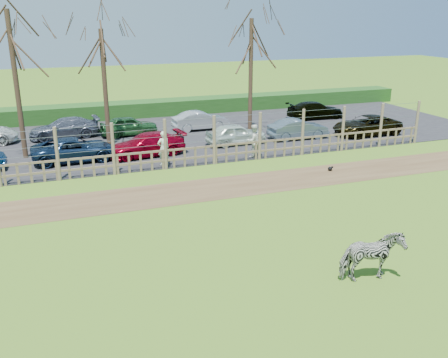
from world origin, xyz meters
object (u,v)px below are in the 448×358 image
object	(u,v)px
car_9	(64,128)
car_11	(200,120)
visitor_a	(163,148)
car_2	(75,150)
visitor_b	(253,141)
crow	(330,169)
car_3	(147,145)
tree_right	(251,48)
tree_left	(12,49)
car_13	(315,110)
zebra	(371,257)
car_10	(129,126)
car_6	(367,125)
tree_mid	(103,60)
car_5	(298,129)
car_4	(236,134)

from	to	relation	value
car_9	car_11	size ratio (longest dim) A/B	1.14
visitor_a	car_2	xyz separation A→B (m)	(-4.10, 2.27, -0.26)
visitor_b	car_11	distance (m)	7.17
crow	car_11	xyz separation A→B (m)	(-3.23, 10.64, 0.53)
visitor_b	crow	bearing A→B (deg)	116.62
crow	car_3	bearing A→B (deg)	144.12
tree_right	car_2	bearing A→B (deg)	-164.41
tree_left	car_13	xyz separation A→B (m)	(19.56, 3.71, -4.98)
zebra	car_11	bearing A→B (deg)	1.77
zebra	tree_left	bearing A→B (deg)	34.40
car_2	car_10	xyz separation A→B (m)	(3.59, 4.74, 0.00)
tree_left	car_11	world-z (taller)	tree_left
car_2	car_9	xyz separation A→B (m)	(-0.22, 5.42, 0.00)
crow	car_6	xyz separation A→B (m)	(6.07, 5.66, 0.53)
car_13	visitor_a	bearing A→B (deg)	122.85
zebra	car_13	xyz separation A→B (m)	(10.18, 20.69, -0.11)
tree_right	car_9	distance (m)	12.40
tree_right	car_13	bearing A→B (deg)	20.00
car_9	car_10	size ratio (longest dim) A/B	1.17
tree_mid	car_5	bearing A→B (deg)	-11.72
tree_left	zebra	bearing A→B (deg)	-61.07
visitor_b	car_6	world-z (taller)	visitor_b
car_4	car_10	xyz separation A→B (m)	(-5.44, 4.37, 0.00)
car_2	car_4	bearing A→B (deg)	-89.84
car_3	car_9	size ratio (longest dim) A/B	1.00
tree_left	tree_mid	bearing A→B (deg)	12.53
tree_right	car_10	size ratio (longest dim) A/B	2.09
crow	car_2	bearing A→B (deg)	152.65
zebra	car_10	xyz separation A→B (m)	(-3.35, 20.13, -0.11)
tree_right	car_11	world-z (taller)	tree_right
tree_left	car_11	size ratio (longest dim) A/B	2.16
car_11	crow	bearing A→B (deg)	-164.73
car_3	car_4	distance (m)	5.41
car_9	car_10	bearing A→B (deg)	76.36
car_4	car_5	bearing A→B (deg)	-94.11
car_6	car_11	world-z (taller)	same
car_3	car_6	bearing A→B (deg)	83.78
tree_left	car_5	xyz separation A→B (m)	(15.48, -1.28, -4.98)
car_6	car_13	xyz separation A→B (m)	(-0.42, 5.57, 0.00)
tree_mid	car_9	bearing A→B (deg)	128.68
tree_mid	visitor_b	distance (m)	9.37
visitor_a	car_11	xyz separation A→B (m)	(4.14, 6.97, -0.26)
car_2	car_5	world-z (taller)	same
car_4	car_9	distance (m)	10.54
car_5	car_13	distance (m)	6.44
car_9	car_11	world-z (taller)	same
car_2	car_4	world-z (taller)	same
car_4	visitor_a	bearing A→B (deg)	115.03
visitor_b	car_2	distance (m)	9.24
car_2	visitor_b	bearing A→B (deg)	-107.46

